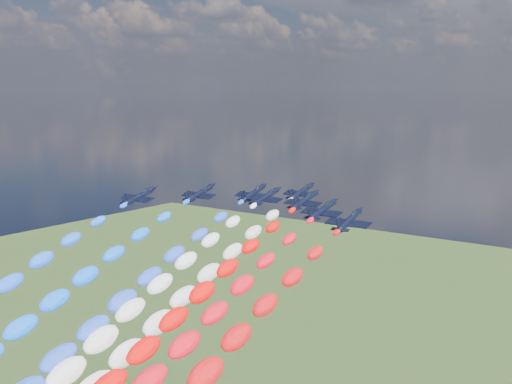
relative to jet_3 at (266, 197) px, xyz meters
The scene contains 13 objects.
jet_0 29.39m from the jet_3, 144.95° to the right, with size 8.86×11.88×2.62m, color black, non-canonical shape.
jet_1 16.59m from the jet_3, 162.65° to the right, with size 8.86×11.88×2.62m, color black, non-canonical shape.
trail_1 65.03m from the jet_3, 105.06° to the right, with size 5.53×103.66×48.10m, color #0F62FD, non-canonical shape.
jet_2 6.02m from the jet_3, 154.79° to the left, with size 8.86×11.88×2.62m, color black, non-canonical shape.
trail_2 56.40m from the jet_3, 96.06° to the right, with size 5.53×103.66×48.10m, color blue, non-canonical shape.
jet_3 is the anchor object (origin of this frame).
trail_3 58.49m from the jet_3, 90.00° to the right, with size 5.53×103.66×48.10m, color white, non-canonical shape.
jet_4 11.65m from the jet_3, 77.29° to the left, with size 8.86×11.88×2.62m, color black, non-canonical shape.
trail_4 48.28m from the jet_3, 86.55° to the right, with size 5.53×103.66×48.10m, color silver, non-canonical shape.
jet_5 10.07m from the jet_3, ahead, with size 8.86×11.88×2.62m, color black, non-canonical shape.
trail_5 58.84m from the jet_3, 79.32° to the right, with size 5.53×103.66×48.10m, color #F60A08, non-canonical shape.
jet_6 20.51m from the jet_3, 19.87° to the right, with size 8.86×11.88×2.62m, color black, non-canonical shape.
jet_7 31.93m from the jet_3, 24.87° to the right, with size 8.86×11.88×2.62m, color black, non-canonical shape.
Camera 1 is at (87.27, -115.45, 120.72)m, focal length 47.37 mm.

